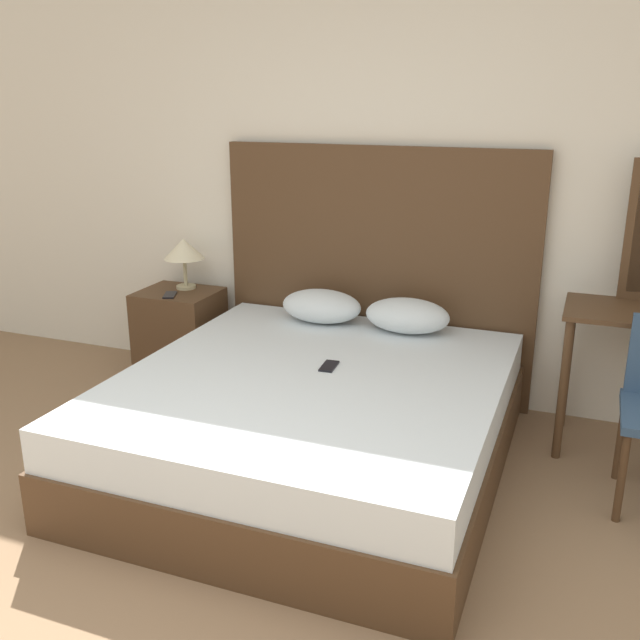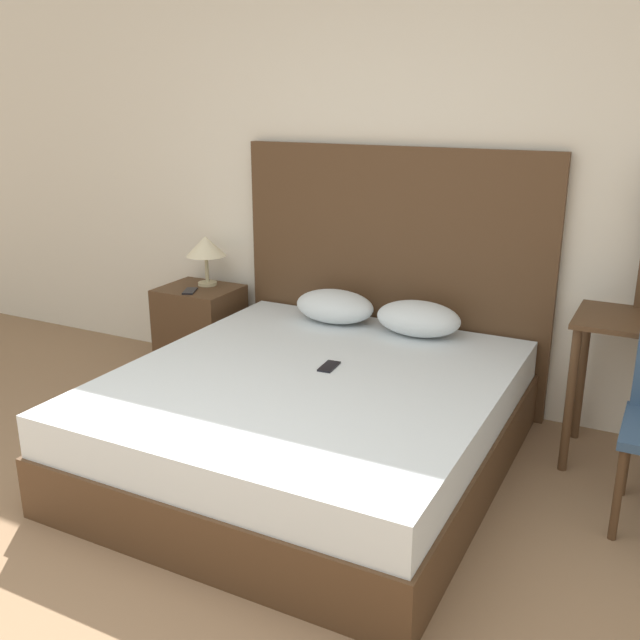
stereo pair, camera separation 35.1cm
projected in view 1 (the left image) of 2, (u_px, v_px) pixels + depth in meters
wall_back at (379, 175)px, 4.24m from camera, size 10.00×0.06×2.70m
bed at (313, 421)px, 3.57m from camera, size 1.84×2.04×0.50m
headboard at (376, 274)px, 4.34m from camera, size 1.93×0.05×1.53m
pillow_left at (322, 306)px, 4.28m from camera, size 0.49×0.32×0.20m
pillow_right at (407, 316)px, 4.09m from camera, size 0.49×0.32×0.20m
phone_on_bed at (329, 366)px, 3.59m from camera, size 0.08×0.16×0.01m
nightstand at (180, 334)px, 4.70m from camera, size 0.50×0.43×0.59m
table_lamp at (184, 250)px, 4.61m from camera, size 0.26×0.26×0.33m
phone_on_nightstand at (170, 295)px, 4.51m from camera, size 0.12×0.17×0.01m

